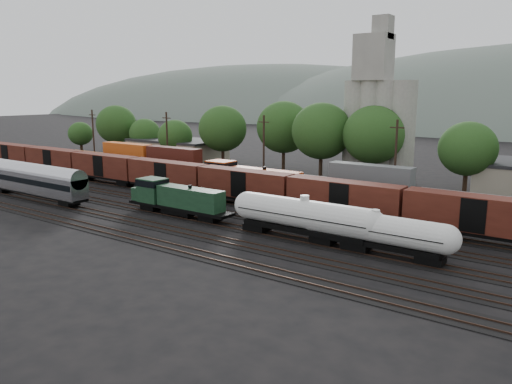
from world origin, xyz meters
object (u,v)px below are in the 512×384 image
Objects in this scene: green_locomotive at (174,197)px; tank_car_a at (304,216)px; grain_silo at (377,119)px; passenger_coach at (33,179)px; orange_locomotive at (246,179)px.

tank_car_a is at bearing -0.00° from green_locomotive.
grain_silo reaches higher than tank_car_a.
passenger_coach is 32.13m from orange_locomotive.
passenger_coach is at bearing -173.53° from tank_car_a.
passenger_coach reaches higher than green_locomotive.
passenger_coach reaches higher than tank_car_a.
green_locomotive is at bearing 180.00° from tank_car_a.
orange_locomotive is (25.14, 20.00, -0.41)m from passenger_coach.
tank_car_a is 24.15m from orange_locomotive.
passenger_coach is 58.63m from grain_silo.
green_locomotive is at bearing -92.32° from orange_locomotive.
tank_car_a is 42.73m from grain_silo.
orange_locomotive reaches higher than tank_car_a.
tank_car_a reaches higher than green_locomotive.
passenger_coach is at bearing -141.49° from orange_locomotive.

